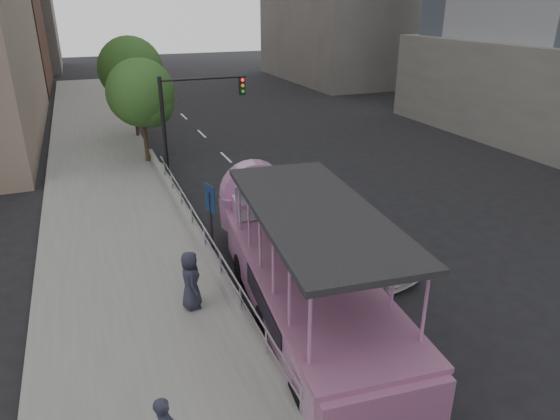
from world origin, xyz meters
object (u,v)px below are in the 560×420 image
Objects in this scene: car at (359,247)px; duck_boat at (295,264)px; pedestrian_far at (191,280)px; traffic_signal at (188,112)px; parking_sign at (211,216)px; street_tree_near at (143,96)px; street_tree_far at (133,72)px.

duck_boat is at bearing -171.39° from car.
traffic_signal reaches higher than pedestrian_far.
car is at bearing -23.17° from parking_sign.
car is 5.88m from pedestrian_far.
street_tree_near reaches higher than parking_sign.
pedestrian_far is 0.30× the size of street_tree_near.
traffic_signal is 9.57m from street_tree_far.
traffic_signal is 3.80m from street_tree_near.
duck_boat is 15.69m from street_tree_near.
street_tree_near is (-0.39, 12.10, 2.02)m from parking_sign.
parking_sign is 8.92m from traffic_signal.
parking_sign reaches higher than pedestrian_far.
street_tree_near is at bearing 97.35° from duck_boat.
duck_boat is 21.65m from street_tree_far.
pedestrian_far is at bearing 168.66° from duck_boat.
street_tree_near is at bearing -91.91° from street_tree_far.
duck_boat is at bearing -64.09° from parking_sign.
parking_sign is (1.30, 2.69, 0.64)m from pedestrian_far.
duck_boat is 12.14m from traffic_signal.
duck_boat is 2.18× the size of traffic_signal.
parking_sign is 0.56× the size of traffic_signal.
car is at bearing -72.66° from traffic_signal.
parking_sign reaches higher than car.
parking_sign is at bearing -22.30° from pedestrian_far.
parking_sign is (-1.59, 3.27, 0.43)m from duck_boat.
pedestrian_far is (-5.82, -0.76, 0.41)m from car.
traffic_signal is (2.51, 11.36, 2.34)m from pedestrian_far.
car is 0.84× the size of traffic_signal.
car is 5.02m from parking_sign.
street_tree_far is (-0.19, 18.10, 2.50)m from parking_sign.
parking_sign is at bearing -89.39° from street_tree_far.
traffic_signal reaches higher than parking_sign.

